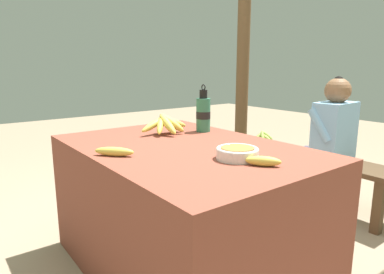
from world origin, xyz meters
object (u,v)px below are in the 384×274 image
(banana_bunch_ripe, at_px, (166,124))
(loose_banana_side, at_px, (263,161))
(seated_vendor, at_px, (328,135))
(support_post_near, at_px, (243,58))
(loose_banana_front, at_px, (114,152))
(water_bottle, at_px, (203,114))
(wooden_bench, at_px, (301,160))
(serving_bowl, at_px, (237,152))
(banana_bunch_green, at_px, (264,137))

(banana_bunch_ripe, xyz_separation_m, loose_banana_side, (0.81, -0.05, -0.04))
(loose_banana_side, bearing_deg, seated_vendor, 110.59)
(seated_vendor, bearing_deg, support_post_near, -18.63)
(loose_banana_front, bearing_deg, loose_banana_side, 38.89)
(support_post_near, bearing_deg, banana_bunch_ripe, -59.54)
(water_bottle, height_order, loose_banana_side, water_bottle)
(loose_banana_front, distance_m, wooden_bench, 1.81)
(seated_vendor, bearing_deg, serving_bowl, 101.83)
(banana_bunch_ripe, distance_m, serving_bowl, 0.67)
(support_post_near, bearing_deg, water_bottle, -53.54)
(banana_bunch_ripe, bearing_deg, banana_bunch_green, 104.52)
(banana_bunch_green, bearing_deg, loose_banana_front, -70.60)
(water_bottle, distance_m, wooden_bench, 1.16)
(loose_banana_front, height_order, banana_bunch_green, loose_banana_front)
(water_bottle, distance_m, loose_banana_front, 0.75)
(serving_bowl, relative_size, loose_banana_side, 1.34)
(wooden_bench, bearing_deg, support_post_near, 162.48)
(loose_banana_side, height_order, seated_vendor, seated_vendor)
(wooden_bench, bearing_deg, loose_banana_side, -61.22)
(loose_banana_side, bearing_deg, serving_bowl, -177.03)
(loose_banana_front, distance_m, banana_bunch_green, 1.88)
(seated_vendor, height_order, banana_bunch_green, seated_vendor)
(banana_bunch_ripe, distance_m, loose_banana_front, 0.55)
(banana_bunch_green, bearing_deg, support_post_near, 152.34)
(wooden_bench, bearing_deg, seated_vendor, -7.99)
(banana_bunch_ripe, bearing_deg, water_bottle, 74.22)
(support_post_near, bearing_deg, serving_bowl, -45.91)
(banana_bunch_ripe, relative_size, wooden_bench, 0.20)
(wooden_bench, bearing_deg, water_bottle, -90.52)
(serving_bowl, xyz_separation_m, loose_banana_front, (-0.38, -0.42, -0.01))
(wooden_bench, relative_size, support_post_near, 0.67)
(water_bottle, bearing_deg, banana_bunch_ripe, -105.78)
(loose_banana_side, bearing_deg, support_post_near, 136.68)
(wooden_bench, height_order, banana_bunch_green, banana_bunch_green)
(serving_bowl, relative_size, water_bottle, 0.64)
(banana_bunch_ripe, height_order, wooden_bench, banana_bunch_ripe)
(water_bottle, xyz_separation_m, wooden_bench, (0.01, 1.05, -0.48))
(banana_bunch_ripe, xyz_separation_m, banana_bunch_green, (-0.33, 1.29, -0.30))
(banana_bunch_green, bearing_deg, seated_vendor, -3.14)
(seated_vendor, bearing_deg, wooden_bench, -10.88)
(wooden_bench, height_order, seated_vendor, seated_vendor)
(banana_bunch_ripe, relative_size, loose_banana_front, 1.91)
(loose_banana_side, distance_m, wooden_bench, 1.57)
(loose_banana_side, distance_m, seated_vendor, 1.40)
(serving_bowl, distance_m, loose_banana_front, 0.56)
(banana_bunch_ripe, bearing_deg, loose_banana_side, -3.20)
(banana_bunch_green, xyz_separation_m, support_post_near, (-0.61, 0.32, 0.73))
(loose_banana_front, height_order, wooden_bench, loose_banana_front)
(loose_banana_front, xyz_separation_m, seated_vendor, (0.04, 1.72, -0.13))
(serving_bowl, height_order, loose_banana_side, serving_bowl)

